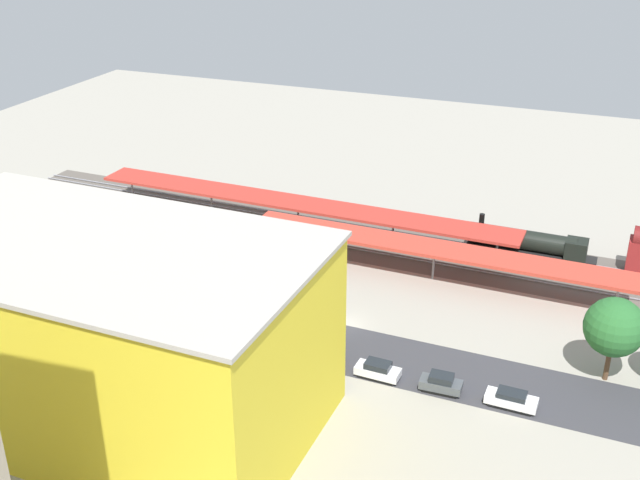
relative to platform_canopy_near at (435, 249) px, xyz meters
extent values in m
plane|color=#9E998C|center=(6.22, 14.02, -4.13)|extent=(196.81, 196.81, 0.00)
cube|color=#5B544C|center=(6.22, -7.79, -4.13)|extent=(123.34, 17.13, 0.01)
cube|color=#38383D|center=(6.22, 18.80, -4.13)|extent=(123.21, 12.28, 0.01)
cube|color=#9E9EA8|center=(6.22, -11.43, -3.95)|extent=(122.97, 3.40, 0.12)
cube|color=#9E9EA8|center=(6.22, -9.99, -3.95)|extent=(122.97, 3.40, 0.12)
cube|color=#9E9EA8|center=(6.22, -5.58, -3.95)|extent=(122.97, 3.40, 0.12)
cube|color=#9E9EA8|center=(6.22, -4.14, -3.95)|extent=(122.97, 3.40, 0.12)
cube|color=#C63D2D|center=(0.00, 0.00, 0.02)|extent=(47.46, 6.12, 0.42)
cylinder|color=slate|center=(-21.30, 0.57, -2.16)|extent=(0.30, 0.30, 3.94)
cylinder|color=slate|center=(0.00, 0.00, -2.16)|extent=(0.30, 0.30, 3.94)
cylinder|color=slate|center=(21.30, -0.57, -2.16)|extent=(0.30, 0.30, 3.94)
cube|color=#B73328|center=(21.15, -7.50, -0.02)|extent=(61.70, 6.79, 0.37)
cylinder|color=slate|center=(-6.55, -6.76, -2.17)|extent=(0.30, 0.30, 3.92)
cylinder|color=slate|center=(7.30, -7.13, -2.17)|extent=(0.30, 0.30, 3.92)
cylinder|color=slate|center=(21.15, -7.50, -2.17)|extent=(0.30, 0.30, 3.92)
cylinder|color=slate|center=(35.00, -7.87, -2.17)|extent=(0.30, 0.30, 3.92)
cylinder|color=slate|center=(48.86, -8.24, -2.17)|extent=(0.30, 0.30, 3.92)
cube|color=black|center=(-10.42, -10.71, -3.63)|extent=(16.51, 2.74, 1.00)
cylinder|color=black|center=(-9.08, -10.75, -1.85)|extent=(13.84, 2.93, 2.56)
cube|color=black|center=(-15.96, -10.56, -2.46)|extent=(2.76, 2.83, 3.34)
cylinder|color=black|center=(-3.69, -10.89, 0.13)|extent=(0.70, 0.70, 1.40)
cube|color=black|center=(-12.97, 22.44, -3.98)|extent=(4.09, 1.90, 0.30)
cube|color=silver|center=(-12.97, 22.44, -3.42)|extent=(4.86, 2.00, 0.81)
cube|color=#1E2328|center=(-12.97, 22.44, -2.76)|extent=(2.74, 1.70, 0.52)
cube|color=black|center=(-6.28, 22.41, -3.98)|extent=(3.42, 1.79, 0.30)
cube|color=#474C51|center=(-6.28, 22.41, -3.40)|extent=(4.07, 1.88, 0.84)
cube|color=#1E2328|center=(-6.28, 22.41, -2.64)|extent=(2.29, 1.62, 0.69)
cube|color=black|center=(0.06, 22.46, -3.98)|extent=(3.81, 1.95, 0.30)
cube|color=silver|center=(0.06, 22.46, -3.43)|extent=(4.52, 2.06, 0.80)
cube|color=#1E2328|center=(0.06, 22.46, -2.72)|extent=(2.56, 1.75, 0.62)
cube|color=black|center=(6.60, 21.59, -3.98)|extent=(3.78, 1.80, 0.30)
cube|color=maroon|center=(6.60, 21.59, -3.42)|extent=(4.49, 1.88, 0.81)
cube|color=#1E2328|center=(6.60, 21.59, -2.70)|extent=(2.52, 1.64, 0.63)
cube|color=black|center=(13.49, 22.48, -3.98)|extent=(3.55, 1.83, 0.30)
cube|color=navy|center=(13.49, 22.48, -3.39)|extent=(4.22, 1.93, 0.88)
cube|color=#1E2328|center=(13.49, 22.48, -2.68)|extent=(2.39, 1.63, 0.54)
cube|color=black|center=(19.45, 21.78, -3.98)|extent=(3.72, 1.93, 0.30)
cube|color=silver|center=(19.45, 21.78, -3.39)|extent=(4.41, 2.05, 0.87)
cube|color=#1E2328|center=(19.45, 21.78, -2.65)|extent=(2.51, 1.70, 0.60)
cube|color=black|center=(26.73, 22.72, -3.98)|extent=(3.47, 1.91, 0.30)
cube|color=maroon|center=(26.73, 22.72, -3.47)|extent=(4.12, 2.01, 0.72)
cube|color=#1E2328|center=(26.73, 22.72, -2.78)|extent=(2.33, 1.72, 0.67)
cube|color=black|center=(33.28, 21.99, -3.98)|extent=(3.98, 1.75, 0.30)
cube|color=gray|center=(33.28, 21.99, -3.42)|extent=(4.74, 1.84, 0.82)
cube|color=#1E2328|center=(33.28, 21.99, -2.75)|extent=(2.67, 1.58, 0.50)
cube|color=yellow|center=(21.39, 36.45, 4.27)|extent=(38.63, 22.00, 16.79)
cube|color=#B7B2A8|center=(21.39, 36.45, 12.86)|extent=(39.24, 22.61, 0.40)
cube|color=black|center=(18.48, 19.44, -3.88)|extent=(8.43, 2.36, 0.50)
cube|color=silver|center=(17.46, 19.45, -2.11)|extent=(6.39, 2.61, 3.03)
cube|color=#334C8C|center=(21.67, 19.43, -2.44)|extent=(2.05, 2.60, 2.38)
cube|color=black|center=(20.60, 19.64, -3.88)|extent=(8.45, 2.50, 0.50)
cube|color=silver|center=(19.45, 19.67, -2.18)|extent=(6.17, 2.69, 2.89)
cube|color=#334C8C|center=(23.64, 19.56, -2.46)|extent=(2.36, 2.59, 2.33)
cylinder|color=brown|center=(19.64, 14.36, -2.45)|extent=(0.45, 0.45, 3.36)
sphere|color=#2D7233|center=(19.64, 14.36, 1.10)|extent=(5.35, 5.35, 5.35)
cylinder|color=brown|center=(-20.98, 14.60, -2.16)|extent=(0.49, 0.49, 3.93)
sphere|color=#28662D|center=(-20.98, 14.60, 1.84)|extent=(5.81, 5.81, 5.81)
cylinder|color=brown|center=(28.90, 13.87, -2.62)|extent=(0.43, 0.43, 3.02)
sphere|color=#2D7233|center=(28.90, 13.87, 0.95)|extent=(5.88, 5.88, 5.88)
cylinder|color=#333333|center=(12.62, 13.80, -1.60)|extent=(0.16, 0.16, 5.06)
cube|color=black|center=(12.62, 13.80, 1.39)|extent=(0.36, 0.36, 0.90)
sphere|color=green|center=(12.84, 13.80, 1.09)|extent=(0.20, 0.20, 0.20)
camera|label=1|loc=(-17.88, 84.20, 40.64)|focal=43.58mm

